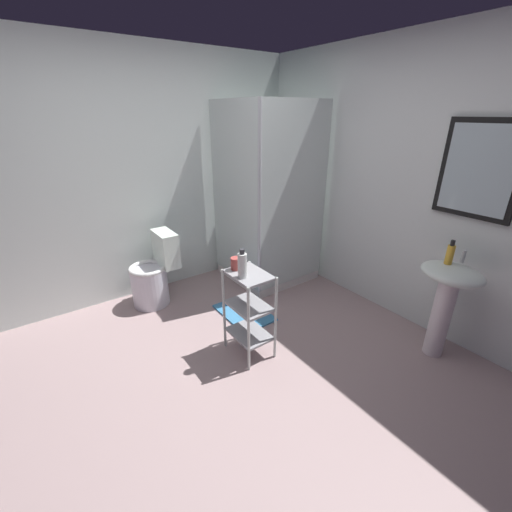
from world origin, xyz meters
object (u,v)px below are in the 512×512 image
bath_mat (244,313)px  lotion_bottle_white (242,265)px  toilet (154,275)px  hand_soap_bottle (450,254)px  shower_stall (266,243)px  storage_cart (249,307)px  pedestal_sink (447,293)px  rinse_cup (236,264)px

bath_mat → lotion_bottle_white: bearing=-34.0°
toilet → hand_soap_bottle: 2.71m
shower_stall → hand_soap_bottle: (1.86, 0.33, 0.43)m
storage_cart → hand_soap_bottle: bearing=55.2°
pedestal_sink → bath_mat: 1.81m
hand_soap_bottle → lotion_bottle_white: 1.57m
pedestal_sink → storage_cart: 1.56m
storage_cart → lotion_bottle_white: 0.41m
bath_mat → storage_cart: bearing=-29.3°
pedestal_sink → rinse_cup: bearing=-128.9°
shower_stall → bath_mat: (0.49, -0.64, -0.45)m
pedestal_sink → rinse_cup: rinse_cup is taller
pedestal_sink → lotion_bottle_white: bearing=-124.1°
lotion_bottle_white → pedestal_sink: bearing=55.9°
bath_mat → hand_soap_bottle: bearing=35.2°
pedestal_sink → lotion_bottle_white: lotion_bottle_white is taller
shower_stall → storage_cart: shower_stall is taller
toilet → bath_mat: bearing=40.4°
shower_stall → toilet: bearing=-101.3°
rinse_cup → bath_mat: size_ratio=0.16×
storage_cart → hand_soap_bottle: (0.87, 1.25, 0.46)m
hand_soap_bottle → bath_mat: (-1.38, -0.97, -0.88)m
hand_soap_bottle → shower_stall: bearing=-170.0°
pedestal_sink → hand_soap_bottle: 0.32m
toilet → rinse_cup: 1.26m
storage_cart → rinse_cup: rinse_cup is taller
hand_soap_bottle → rinse_cup: (-0.99, -1.29, -0.10)m
bath_mat → toilet: bearing=-139.6°
pedestal_sink → bath_mat: (-1.43, -0.97, -0.57)m
shower_stall → rinse_cup: shower_stall is taller
lotion_bottle_white → toilet: bearing=-167.9°
toilet → rinse_cup: (1.12, 0.31, 0.47)m
lotion_bottle_white → bath_mat: bearing=146.0°
storage_cart → lotion_bottle_white: bearing=-72.2°
storage_cart → bath_mat: bearing=150.7°
hand_soap_bottle → toilet: bearing=-142.9°
pedestal_sink → hand_soap_bottle: hand_soap_bottle is taller
shower_stall → toilet: (-0.25, -1.27, -0.15)m
hand_soap_bottle → lotion_bottle_white: size_ratio=0.85×
shower_stall → lotion_bottle_white: shower_stall is taller
shower_stall → toilet: shower_stall is taller
shower_stall → pedestal_sink: 1.94m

